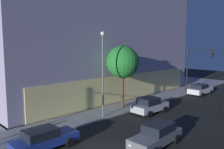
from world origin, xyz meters
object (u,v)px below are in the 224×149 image
at_px(car_grey, 157,135).
at_px(car_white, 200,89).
at_px(modern_building, 75,34).
at_px(car_silver, 150,105).
at_px(car_blue, 44,139).
at_px(sidewalk_tree, 123,62).
at_px(street_lamp_sidewalk, 103,64).
at_px(traffic_light_far_corner, 195,63).

relative_size(car_grey, car_white, 1.01).
xyz_separation_m(modern_building, car_silver, (-2.39, -17.04, -8.35)).
bearing_deg(car_blue, sidewalk_tree, 16.58).
bearing_deg(car_grey, sidewalk_tree, 56.63).
bearing_deg(car_white, car_silver, -178.23).
height_order(sidewalk_tree, car_blue, sidewalk_tree).
distance_m(street_lamp_sidewalk, car_grey, 9.06).
bearing_deg(traffic_light_far_corner, street_lamp_sidewalk, 175.61).
bearing_deg(car_white, traffic_light_far_corner, 140.16).
height_order(car_grey, car_silver, car_silver).
bearing_deg(car_white, car_blue, -178.94).
relative_size(street_lamp_sidewalk, sidewalk_tree, 1.19).
bearing_deg(street_lamp_sidewalk, car_grey, -102.18).
xyz_separation_m(sidewalk_tree, car_blue, (-11.92, -3.55, -4.63)).
xyz_separation_m(traffic_light_far_corner, car_white, (0.72, -0.60, -3.95)).
bearing_deg(traffic_light_far_corner, car_grey, -161.66).
bearing_deg(car_grey, street_lamp_sidewalk, 77.82).
bearing_deg(modern_building, car_silver, -97.98).
distance_m(car_grey, car_silver, 8.28).
relative_size(modern_building, street_lamp_sidewalk, 3.65).
xyz_separation_m(street_lamp_sidewalk, car_grey, (-1.64, -7.61, -4.63)).
distance_m(sidewalk_tree, car_silver, 5.76).
height_order(traffic_light_far_corner, car_silver, traffic_light_far_corner).
xyz_separation_m(car_grey, car_white, (19.65, 5.68, -0.00)).
relative_size(sidewalk_tree, car_grey, 1.51).
height_order(modern_building, car_blue, modern_building).
xyz_separation_m(sidewalk_tree, car_white, (13.89, -3.07, -4.61)).
bearing_deg(traffic_light_far_corner, car_silver, -175.41).
bearing_deg(sidewalk_tree, car_white, -12.45).
xyz_separation_m(street_lamp_sidewalk, car_blue, (-7.80, -2.40, -4.66)).
distance_m(sidewalk_tree, car_blue, 13.27).
bearing_deg(modern_building, car_white, -56.83).
distance_m(traffic_light_far_corner, car_silver, 13.18).
bearing_deg(car_silver, car_blue, -179.68).
distance_m(modern_building, car_blue, 24.22).
relative_size(car_silver, car_white, 0.94).
height_order(traffic_light_far_corner, sidewalk_tree, sidewalk_tree).
xyz_separation_m(modern_building, car_blue, (-14.93, -17.11, -8.43)).
relative_size(traffic_light_far_corner, car_grey, 1.46).
bearing_deg(modern_building, sidewalk_tree, -102.53).
xyz_separation_m(sidewalk_tree, car_silver, (0.63, -3.48, -4.55)).
relative_size(modern_building, car_silver, 7.04).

